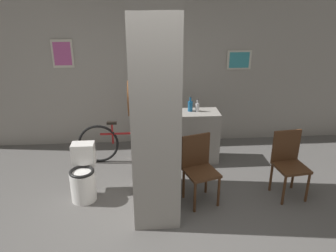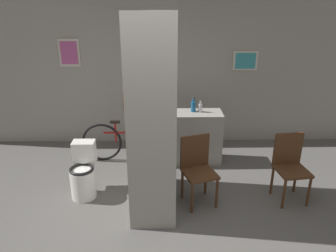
# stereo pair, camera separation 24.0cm
# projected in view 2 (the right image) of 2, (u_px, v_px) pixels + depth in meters

# --- Properties ---
(ground_plane) EXTENTS (14.00, 14.00, 0.00)m
(ground_plane) POSITION_uv_depth(u_px,v_px,m) (162.00, 229.00, 3.96)
(ground_plane) COLOR #5B5956
(wall_back) EXTENTS (8.00, 0.09, 2.60)m
(wall_back) POSITION_uv_depth(u_px,v_px,m) (161.00, 74.00, 5.92)
(wall_back) COLOR gray
(wall_back) RESTS_ON ground_plane
(pillar_center) EXTENTS (0.58, 1.16, 2.60)m
(pillar_center) POSITION_uv_depth(u_px,v_px,m) (152.00, 112.00, 4.01)
(pillar_center) COLOR gray
(pillar_center) RESTS_ON ground_plane
(counter_shelf) EXTENTS (1.33, 0.44, 0.87)m
(counter_shelf) POSITION_uv_depth(u_px,v_px,m) (181.00, 137.00, 5.45)
(counter_shelf) COLOR gray
(counter_shelf) RESTS_ON ground_plane
(toilet) EXTENTS (0.34, 0.50, 0.74)m
(toilet) POSITION_uv_depth(u_px,v_px,m) (83.00, 174.00, 4.54)
(toilet) COLOR white
(toilet) RESTS_ON ground_plane
(chair_near_pillar) EXTENTS (0.51, 0.51, 0.92)m
(chair_near_pillar) POSITION_uv_depth(u_px,v_px,m) (198.00, 167.00, 4.34)
(chair_near_pillar) COLOR #4C2D19
(chair_near_pillar) RESTS_ON ground_plane
(chair_by_doorway) EXTENTS (0.45, 0.45, 0.92)m
(chair_by_doorway) POSITION_uv_depth(u_px,v_px,m) (290.00, 164.00, 4.41)
(chair_by_doorway) COLOR #4C2D19
(chair_by_doorway) RESTS_ON ground_plane
(bicycle) EXTENTS (1.63, 0.42, 0.72)m
(bicycle) POSITION_uv_depth(u_px,v_px,m) (131.00, 141.00, 5.50)
(bicycle) COLOR black
(bicycle) RESTS_ON ground_plane
(bottle_tall) EXTENTS (0.08, 0.08, 0.26)m
(bottle_tall) POSITION_uv_depth(u_px,v_px,m) (193.00, 106.00, 5.30)
(bottle_tall) COLOR #19598C
(bottle_tall) RESTS_ON counter_shelf
(bottle_short) EXTENTS (0.06, 0.06, 0.22)m
(bottle_short) POSITION_uv_depth(u_px,v_px,m) (200.00, 107.00, 5.29)
(bottle_short) COLOR silver
(bottle_short) RESTS_ON counter_shelf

